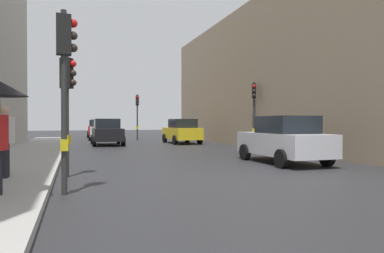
% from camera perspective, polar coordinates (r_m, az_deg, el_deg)
% --- Properties ---
extents(ground_plane, '(120.00, 120.00, 0.00)m').
position_cam_1_polar(ground_plane, '(9.52, 11.96, -8.58)').
color(ground_plane, '#28282B').
extents(sidewalk_kerb, '(2.81, 40.00, 0.16)m').
position_cam_1_polar(sidewalk_kerb, '(14.29, -26.32, -5.20)').
color(sidewalk_kerb, '#A8A5A0').
rests_on(sidewalk_kerb, ground).
extents(building_facade_right, '(12.00, 26.51, 8.92)m').
position_cam_1_polar(building_facade_right, '(25.84, 20.19, 7.17)').
color(building_facade_right, gray).
rests_on(building_facade_right, ground).
extents(traffic_light_far_median, '(0.24, 0.43, 3.91)m').
position_cam_1_polar(traffic_light_far_median, '(30.31, -8.93, 2.91)').
color(traffic_light_far_median, '#2D2D2D').
rests_on(traffic_light_far_median, ground).
extents(traffic_light_mid_street, '(0.35, 0.45, 3.85)m').
position_cam_1_polar(traffic_light_mid_street, '(20.37, 10.09, 3.85)').
color(traffic_light_mid_street, '#2D2D2D').
rests_on(traffic_light_mid_street, ground).
extents(traffic_light_near_left, '(0.44, 0.26, 3.89)m').
position_cam_1_polar(traffic_light_near_left, '(7.89, -20.04, 9.01)').
color(traffic_light_near_left, '#2D2D2D').
rests_on(traffic_light_near_left, ground).
extents(traffic_light_near_right, '(0.45, 0.34, 3.41)m').
position_cam_1_polar(traffic_light_near_right, '(10.33, -19.69, 5.23)').
color(traffic_light_near_right, '#2D2D2D').
rests_on(traffic_light_near_right, ground).
extents(car_dark_suv, '(2.04, 4.21, 1.76)m').
position_cam_1_polar(car_dark_suv, '(24.07, -13.72, -0.86)').
color(car_dark_suv, black).
rests_on(car_dark_suv, ground).
extents(car_yellow_taxi, '(2.08, 4.23, 1.76)m').
position_cam_1_polar(car_yellow_taxi, '(25.19, -1.68, -0.77)').
color(car_yellow_taxi, yellow).
rests_on(car_yellow_taxi, ground).
extents(car_white_compact, '(2.17, 4.28, 1.76)m').
position_cam_1_polar(car_white_compact, '(31.31, -14.68, -0.51)').
color(car_white_compact, silver).
rests_on(car_white_compact, ground).
extents(car_silver_hatchback, '(2.06, 4.22, 1.76)m').
position_cam_1_polar(car_silver_hatchback, '(13.50, 14.77, -2.09)').
color(car_silver_hatchback, '#BCBCC1').
rests_on(car_silver_hatchback, ground).
extents(car_red_sedan, '(2.19, 4.29, 1.76)m').
position_cam_1_polar(car_red_sedan, '(37.07, -15.17, -0.32)').
color(car_red_sedan, red).
rests_on(car_red_sedan, ground).
extents(pedestrian_with_black_backpack, '(0.61, 0.36, 1.77)m').
position_cam_1_polar(pedestrian_with_black_backpack, '(9.80, -28.50, -1.54)').
color(pedestrian_with_black_backpack, black).
rests_on(pedestrian_with_black_backpack, sidewalk_kerb).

